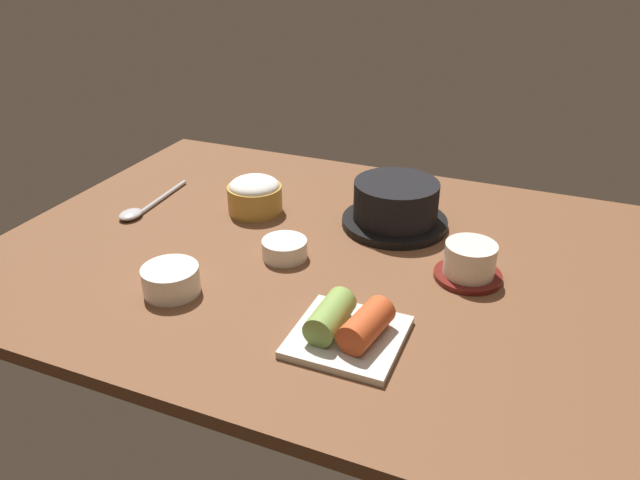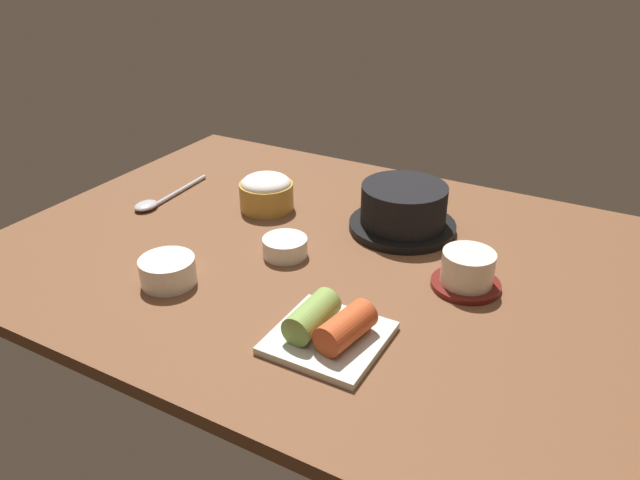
% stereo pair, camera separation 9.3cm
% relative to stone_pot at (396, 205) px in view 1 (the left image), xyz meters
% --- Properties ---
extents(dining_table, '(1.00, 0.76, 0.02)m').
position_rel_stone_pot_xyz_m(dining_table, '(-0.10, -0.13, -0.05)').
color(dining_table, brown).
rests_on(dining_table, ground).
extents(stone_pot, '(0.18, 0.18, 0.08)m').
position_rel_stone_pot_xyz_m(stone_pot, '(0.00, 0.00, 0.00)').
color(stone_pot, black).
rests_on(stone_pot, dining_table).
extents(rice_bowl, '(0.10, 0.10, 0.07)m').
position_rel_stone_pot_xyz_m(rice_bowl, '(-0.25, -0.04, -0.01)').
color(rice_bowl, '#B78C38').
rests_on(rice_bowl, dining_table).
extents(tea_cup_with_saucer, '(0.10, 0.10, 0.06)m').
position_rel_stone_pot_xyz_m(tea_cup_with_saucer, '(0.15, -0.12, -0.01)').
color(tea_cup_with_saucer, maroon).
rests_on(tea_cup_with_saucer, dining_table).
extents(banchan_cup_center, '(0.07, 0.07, 0.03)m').
position_rel_stone_pot_xyz_m(banchan_cup_center, '(-0.13, -0.17, -0.02)').
color(banchan_cup_center, white).
rests_on(banchan_cup_center, dining_table).
extents(kimchi_plate, '(0.14, 0.14, 0.05)m').
position_rel_stone_pot_xyz_m(kimchi_plate, '(0.04, -0.33, -0.02)').
color(kimchi_plate, silver).
rests_on(kimchi_plate, dining_table).
extents(side_bowl_near, '(0.08, 0.08, 0.04)m').
position_rel_stone_pot_xyz_m(side_bowl_near, '(-0.23, -0.32, -0.02)').
color(side_bowl_near, white).
rests_on(side_bowl_near, dining_table).
extents(spoon, '(0.04, 0.19, 0.01)m').
position_rel_stone_pot_xyz_m(spoon, '(-0.44, -0.12, -0.03)').
color(spoon, '#B7B7BC').
rests_on(spoon, dining_table).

